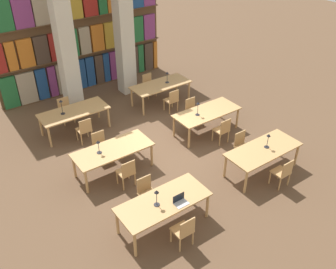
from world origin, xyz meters
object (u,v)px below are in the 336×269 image
(chair_1, at_px, (147,192))
(chair_9, at_px, (66,110))
(reading_table_0, at_px, (163,203))
(desk_lamp_0, at_px, (157,195))
(chair_10, at_px, (172,100))
(chair_6, at_px, (222,130))
(laptop, at_px, (181,202))
(reading_table_1, at_px, (263,151))
(reading_table_4, at_px, (74,113))
(desk_lamp_3, at_px, (198,106))
(chair_2, at_px, (283,172))
(desk_lamp_4, at_px, (61,104))
(reading_table_5, at_px, (161,86))
(chair_0, at_px, (184,230))
(reading_table_2, at_px, (113,151))
(reading_table_3, at_px, (207,114))
(chair_7, at_px, (192,110))
(pillar_left, at_px, (62,26))
(chair_3, at_px, (242,145))
(pillar_center, at_px, (123,15))
(chair_11, at_px, (149,84))
(chair_8, at_px, (85,129))
(desk_lamp_2, at_px, (98,145))
(chair_5, at_px, (101,145))
(desk_lamp_1, at_px, (268,138))
(chair_4, at_px, (127,172))
(desk_lamp_5, at_px, (167,75))

(chair_1, bearing_deg, chair_9, -89.59)
(reading_table_0, distance_m, desk_lamp_0, 0.42)
(chair_10, bearing_deg, chair_6, -86.92)
(chair_9, bearing_deg, reading_table_0, 90.14)
(laptop, height_order, reading_table_1, laptop)
(reading_table_4, bearing_deg, desk_lamp_3, -38.95)
(desk_lamp_0, height_order, chair_2, desk_lamp_0)
(chair_1, distance_m, desk_lamp_4, 4.40)
(reading_table_1, bearing_deg, desk_lamp_3, 97.55)
(reading_table_5, bearing_deg, chair_0, -120.02)
(reading_table_0, bearing_deg, reading_table_2, 89.50)
(reading_table_3, xyz_separation_m, chair_7, (0.01, 0.76, -0.23))
(pillar_left, height_order, chair_3, pillar_left)
(reading_table_0, height_order, chair_2, chair_2)
(pillar_center, bearing_deg, reading_table_4, -151.09)
(pillar_center, relative_size, chair_0, 6.91)
(chair_0, xyz_separation_m, chair_11, (3.33, 6.58, 0.00))
(chair_1, bearing_deg, chair_3, -178.47)
(chair_3, bearing_deg, reading_table_3, -92.69)
(reading_table_1, relative_size, chair_8, 2.53)
(reading_table_0, distance_m, chair_1, 0.79)
(desk_lamp_0, distance_m, reading_table_2, 2.54)
(desk_lamp_2, height_order, chair_8, desk_lamp_2)
(chair_0, height_order, reading_table_5, chair_0)
(reading_table_4, bearing_deg, reading_table_5, -0.09)
(chair_2, distance_m, desk_lamp_4, 6.90)
(chair_7, bearing_deg, chair_2, 88.66)
(reading_table_3, bearing_deg, chair_5, 168.81)
(pillar_left, height_order, chair_6, pillar_left)
(laptop, bearing_deg, chair_0, -118.38)
(reading_table_0, bearing_deg, pillar_left, 84.65)
(desk_lamp_1, bearing_deg, chair_4, 155.23)
(chair_10, bearing_deg, chair_3, -89.31)
(reading_table_4, bearing_deg, chair_10, -12.85)
(chair_2, bearing_deg, chair_9, 117.65)
(reading_table_0, relative_size, desk_lamp_4, 4.37)
(chair_0, bearing_deg, chair_11, 63.19)
(chair_1, xyz_separation_m, chair_3, (3.37, 0.09, 0.00))
(desk_lamp_2, relative_size, desk_lamp_3, 0.86)
(pillar_center, height_order, reading_table_5, pillar_center)
(desk_lamp_4, bearing_deg, desk_lamp_2, -89.99)
(chair_3, distance_m, desk_lamp_3, 1.85)
(chair_1, bearing_deg, pillar_left, -95.82)
(reading_table_0, bearing_deg, chair_2, -11.16)
(reading_table_0, bearing_deg, laptop, -44.91)
(chair_8, bearing_deg, desk_lamp_4, 113.64)
(chair_10, distance_m, chair_11, 1.52)
(desk_lamp_5, bearing_deg, reading_table_5, 174.15)
(chair_0, relative_size, chair_3, 1.00)
(chair_1, bearing_deg, chair_8, -89.41)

